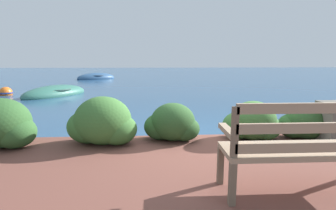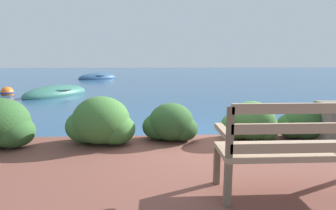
# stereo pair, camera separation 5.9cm
# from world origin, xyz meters

# --- Properties ---
(ground_plane) EXTENTS (80.00, 80.00, 0.00)m
(ground_plane) POSITION_xyz_m (0.00, 0.00, 0.00)
(ground_plane) COLOR navy
(park_bench) EXTENTS (1.44, 0.48, 0.93)m
(park_bench) POSITION_xyz_m (0.45, -2.04, 0.70)
(park_bench) COLOR brown
(park_bench) RESTS_ON patio_terrace
(hedge_clump_far_left) EXTENTS (1.08, 0.78, 0.73)m
(hedge_clump_far_left) POSITION_xyz_m (-3.19, -0.46, 0.54)
(hedge_clump_far_left) COLOR #2D5628
(hedge_clump_far_left) RESTS_ON patio_terrace
(hedge_clump_left) EXTENTS (1.08, 0.78, 0.74)m
(hedge_clump_left) POSITION_xyz_m (-1.72, -0.38, 0.54)
(hedge_clump_left) COLOR #38662D
(hedge_clump_left) RESTS_ON patio_terrace
(hedge_clump_centre) EXTENTS (0.89, 0.64, 0.60)m
(hedge_clump_centre) POSITION_xyz_m (-0.64, -0.26, 0.48)
(hedge_clump_centre) COLOR #284C23
(hedge_clump_centre) RESTS_ON patio_terrace
(hedge_clump_right) EXTENTS (0.92, 0.66, 0.63)m
(hedge_clump_right) POSITION_xyz_m (0.66, -0.28, 0.49)
(hedge_clump_right) COLOR #38662D
(hedge_clump_right) RESTS_ON patio_terrace
(hedge_clump_far_right) EXTENTS (0.84, 0.61, 0.57)m
(hedge_clump_far_right) POSITION_xyz_m (1.55, -0.28, 0.47)
(hedge_clump_far_right) COLOR #284C23
(hedge_clump_far_right) RESTS_ON patio_terrace
(rowboat_nearest) EXTENTS (2.64, 3.21, 0.73)m
(rowboat_nearest) POSITION_xyz_m (-5.04, 6.76, 0.06)
(rowboat_nearest) COLOR #336B5B
(rowboat_nearest) RESTS_ON ground_plane
(rowboat_mid) EXTENTS (3.09, 2.74, 0.80)m
(rowboat_mid) POSITION_xyz_m (-5.24, 15.60, 0.07)
(rowboat_mid) COLOR #2D517A
(rowboat_mid) RESTS_ON ground_plane
(mooring_buoy) EXTENTS (0.56, 0.56, 0.51)m
(mooring_buoy) POSITION_xyz_m (-7.15, 6.96, 0.09)
(mooring_buoy) COLOR orange
(mooring_buoy) RESTS_ON ground_plane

